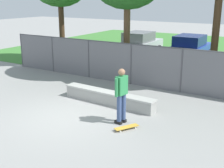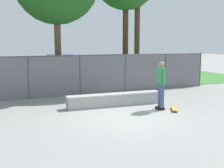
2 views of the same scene
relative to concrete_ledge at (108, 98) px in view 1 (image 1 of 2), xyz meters
The scene contains 8 objects.
ground_plane 1.90m from the concrete_ledge, 106.10° to the right, with size 80.00×80.00×0.00m, color gray.
grass_strip 13.14m from the concrete_ledge, 92.28° to the left, with size 26.44×20.00×0.02m, color #3D7A33.
concrete_ledge is the anchor object (origin of this frame).
skateboarder 2.01m from the concrete_ledge, 44.86° to the right, with size 0.33×0.59×1.82m.
skateboard 2.38m from the concrete_ledge, 44.16° to the right, with size 0.58×0.79×0.09m.
chainlink_fence 2.99m from the concrete_ledge, 100.45° to the left, with size 14.51×0.07×1.93m.
car_silver 9.97m from the concrete_ledge, 109.52° to the left, with size 2.03×4.21×1.66m.
car_blue 9.40m from the concrete_ledge, 88.64° to the left, with size 2.03×4.21×1.66m.
Camera 1 is at (6.23, -7.30, 3.95)m, focal length 47.59 mm.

